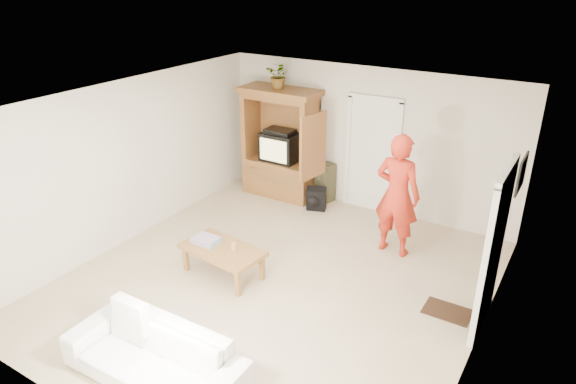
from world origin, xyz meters
name	(u,v)px	position (x,y,z in m)	size (l,w,h in m)	color
floor	(275,282)	(0.00, 0.00, 0.00)	(6.00, 6.00, 0.00)	tan
ceiling	(273,104)	(0.00, 0.00, 2.60)	(6.00, 6.00, 0.00)	white
wall_back	(366,140)	(0.00, 3.00, 1.30)	(5.50, 5.50, 0.00)	silver
wall_front	(88,322)	(0.00, -3.00, 1.30)	(5.50, 5.50, 0.00)	silver
wall_left	(129,162)	(-2.75, 0.00, 1.30)	(6.00, 6.00, 0.00)	silver
wall_right	(488,256)	(2.75, 0.00, 1.30)	(6.00, 6.00, 0.00)	silver
armoire	(281,150)	(-1.58, 2.66, 0.91)	(1.82, 1.14, 2.10)	brown
door_back	(372,157)	(0.15, 2.97, 1.02)	(0.85, 0.05, 2.04)	white
doorway_right	(494,254)	(2.73, 0.60, 1.02)	(0.05, 0.90, 2.04)	black
framed_picture	(522,174)	(2.73, 1.90, 1.60)	(0.03, 0.60, 0.48)	black
doormat	(447,311)	(2.30, 0.60, 0.01)	(0.60, 0.40, 0.02)	#382316
plant	(279,75)	(-1.60, 2.63, 2.34)	(0.43, 0.37, 0.48)	#4C7238
man	(397,195)	(1.10, 1.72, 0.97)	(0.71, 0.46, 1.94)	red
sofa	(154,357)	(-0.08, -2.26, 0.30)	(2.07, 0.81, 0.60)	white
coffee_table	(223,251)	(-0.75, -0.23, 0.39)	(1.27, 0.78, 0.45)	olive
towel	(206,240)	(-1.05, -0.23, 0.49)	(0.38, 0.28, 0.08)	#FE5478
candle	(234,246)	(-0.58, -0.18, 0.50)	(0.08, 0.08, 0.10)	tan
backpack_black	(316,199)	(-0.64, 2.38, 0.21)	(0.35, 0.20, 0.43)	black
backpack_olive	(323,182)	(-0.76, 2.85, 0.38)	(0.40, 0.29, 0.75)	#47442B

